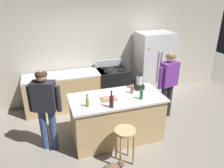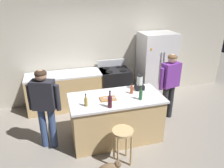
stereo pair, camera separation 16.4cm
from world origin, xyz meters
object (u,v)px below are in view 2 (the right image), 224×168
Objects in this scene: bottle_cooking_sauce at (132,90)px; bottle_vinegar at (86,102)px; kitchen_island at (116,118)px; bottle_olive_oil at (141,95)px; bottle_wine at (110,101)px; stove_range at (114,86)px; person_by_sink_right at (170,81)px; blender_appliance at (140,83)px; person_by_island_left at (45,103)px; refrigerator at (155,67)px; bar_stool at (123,138)px; chef_knife at (109,98)px; cutting_board at (108,99)px.

bottle_vinegar is (-0.95, -0.26, 0.01)m from bottle_cooking_sauce.
kitchen_island is 6.51× the size of bottle_olive_oil.
stove_range is at bearing 71.46° from bottle_wine.
person_by_sink_right reaches higher than blender_appliance.
stove_range is at bearing 39.66° from person_by_island_left.
person_by_sink_right is 2.08m from bottle_vinegar.
bottle_vinegar is at bearing 158.12° from bottle_wine.
refrigerator is 1.87m from bottle_cooking_sauce.
person_by_island_left reaches higher than blender_appliance.
person_by_island_left is 2.71m from person_by_sink_right.
bar_stool is 2.85× the size of bottle_vinegar.
person_by_island_left is 4.88× the size of blender_appliance.
stove_range is 5.04× the size of chef_knife.
kitchen_island is 0.85m from blender_appliance.
kitchen_island is 5.99× the size of cutting_board.
cutting_board is at bearing 81.73° from bottle_wine.
blender_appliance is at bearing 31.95° from bottle_cooking_sauce.
bottle_vinegar reaches higher than cutting_board.
bottle_wine is at bearing -122.62° from kitchen_island.
kitchen_island is 0.99× the size of refrigerator.
person_by_island_left is 5.72× the size of bottle_olive_oil.
refrigerator is 1.16× the size of person_by_sink_right.
person_by_sink_right is 1.77m from bottle_wine.
bottle_olive_oil reaches higher than cutting_board.
stove_range reaches higher than cutting_board.
bottle_olive_oil is at bearing -27.29° from kitchen_island.
chef_knife is (-1.53, -0.45, 0.01)m from person_by_sink_right.
stove_range is 1.65× the size of bar_stool.
bottle_wine reaches higher than cutting_board.
cutting_board is at bearing -167.86° from chef_knife.
blender_appliance is at bearing 3.65° from person_by_island_left.
bottle_wine is at bearing -89.79° from chef_knife.
bottle_vinegar is at bearing -142.20° from refrigerator.
cutting_board is (-0.52, -0.12, -0.07)m from bottle_cooking_sauce.
person_by_sink_right is at bearing 28.58° from chef_knife.
blender_appliance reaches higher than stove_range.
bar_stool is at bearing -97.71° from kitchen_island.
cutting_board is (-1.55, -0.45, -0.01)m from person_by_sink_right.
chef_knife reaches higher than cutting_board.
blender_appliance is at bearing 35.53° from bottle_wine.
person_by_sink_right is 2.33× the size of bar_stool.
bottle_wine is (-1.78, -1.84, 0.14)m from refrigerator.
bottle_cooking_sauce is at bearing 25.24° from chef_knife.
bottle_olive_oil reaches higher than stove_range.
bottle_wine is 0.32m from cutting_board.
bottle_wine is (-0.56, -0.42, 0.04)m from bottle_cooking_sauce.
refrigerator reaches higher than cutting_board.
bottle_vinegar is at bearing 134.66° from bar_stool.
bottle_vinegar reaches higher than stove_range.
bottle_cooking_sauce is (0.34, 0.08, 0.54)m from kitchen_island.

